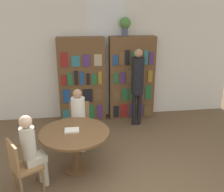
{
  "coord_description": "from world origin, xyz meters",
  "views": [
    {
      "loc": [
        -0.7,
        -2.95,
        2.77
      ],
      "look_at": [
        -0.06,
        1.84,
        1.05
      ],
      "focal_mm": 42.0,
      "sensor_mm": 36.0,
      "label": 1
    }
  ],
  "objects_px": {
    "reading_table": "(75,138)",
    "seated_reader_right": "(32,148)",
    "chair_near_camera": "(21,164)",
    "librarian_standing": "(138,80)",
    "bookshelf_left": "(82,80)",
    "chair_left_side": "(79,121)",
    "seated_reader_left": "(78,116)",
    "flower_vase": "(125,24)",
    "bookshelf_right": "(132,78)"
  },
  "relations": [
    {
      "from": "flower_vase",
      "to": "reading_table",
      "type": "xyz_separation_m",
      "value": [
        -1.23,
        -2.16,
        -1.69
      ]
    },
    {
      "from": "reading_table",
      "to": "seated_reader_right",
      "type": "height_order",
      "value": "seated_reader_right"
    },
    {
      "from": "chair_near_camera",
      "to": "librarian_standing",
      "type": "xyz_separation_m",
      "value": [
        2.25,
        2.13,
        0.62
      ]
    },
    {
      "from": "flower_vase",
      "to": "seated_reader_left",
      "type": "xyz_separation_m",
      "value": [
        -1.16,
        -1.42,
        -1.61
      ]
    },
    {
      "from": "seated_reader_right",
      "to": "chair_near_camera",
      "type": "bearing_deg",
      "value": -90.0
    },
    {
      "from": "reading_table",
      "to": "seated_reader_right",
      "type": "relative_size",
      "value": 0.95
    },
    {
      "from": "bookshelf_left",
      "to": "seated_reader_left",
      "type": "relative_size",
      "value": 1.65
    },
    {
      "from": "bookshelf_right",
      "to": "seated_reader_right",
      "type": "bearing_deg",
      "value": -129.01
    },
    {
      "from": "bookshelf_left",
      "to": "chair_left_side",
      "type": "distance_m",
      "value": 1.34
    },
    {
      "from": "bookshelf_left",
      "to": "bookshelf_right",
      "type": "xyz_separation_m",
      "value": [
        1.22,
        -0.0,
        0.0
      ]
    },
    {
      "from": "bookshelf_left",
      "to": "flower_vase",
      "type": "height_order",
      "value": "flower_vase"
    },
    {
      "from": "reading_table",
      "to": "chair_left_side",
      "type": "height_order",
      "value": "chair_left_side"
    },
    {
      "from": "flower_vase",
      "to": "bookshelf_left",
      "type": "bearing_deg",
      "value": -179.74
    },
    {
      "from": "reading_table",
      "to": "seated_reader_left",
      "type": "height_order",
      "value": "seated_reader_left"
    },
    {
      "from": "bookshelf_left",
      "to": "bookshelf_right",
      "type": "bearing_deg",
      "value": -0.0
    },
    {
      "from": "bookshelf_right",
      "to": "bookshelf_left",
      "type": "bearing_deg",
      "value": 180.0
    },
    {
      "from": "seated_reader_left",
      "to": "flower_vase",
      "type": "bearing_deg",
      "value": -123.85
    },
    {
      "from": "flower_vase",
      "to": "seated_reader_right",
      "type": "bearing_deg",
      "value": -126.33
    },
    {
      "from": "reading_table",
      "to": "chair_near_camera",
      "type": "relative_size",
      "value": 1.33
    },
    {
      "from": "seated_reader_right",
      "to": "seated_reader_left",
      "type": "bearing_deg",
      "value": 117.14
    },
    {
      "from": "bookshelf_left",
      "to": "chair_left_side",
      "type": "bearing_deg",
      "value": -94.76
    },
    {
      "from": "chair_left_side",
      "to": "bookshelf_right",
      "type": "bearing_deg",
      "value": -131.69
    },
    {
      "from": "chair_near_camera",
      "to": "librarian_standing",
      "type": "relative_size",
      "value": 0.49
    },
    {
      "from": "reading_table",
      "to": "seated_reader_left",
      "type": "distance_m",
      "value": 0.75
    },
    {
      "from": "reading_table",
      "to": "bookshelf_right",
      "type": "bearing_deg",
      "value": 56.74
    },
    {
      "from": "reading_table",
      "to": "seated_reader_left",
      "type": "bearing_deg",
      "value": 84.58
    },
    {
      "from": "flower_vase",
      "to": "chair_near_camera",
      "type": "xyz_separation_m",
      "value": [
        -2.03,
        -2.63,
        -1.81
      ]
    },
    {
      "from": "reading_table",
      "to": "chair_left_side",
      "type": "relative_size",
      "value": 1.33
    },
    {
      "from": "flower_vase",
      "to": "librarian_standing",
      "type": "relative_size",
      "value": 0.24
    },
    {
      "from": "chair_near_camera",
      "to": "chair_left_side",
      "type": "bearing_deg",
      "value": 117.0
    },
    {
      "from": "bookshelf_right",
      "to": "reading_table",
      "type": "height_order",
      "value": "bookshelf_right"
    },
    {
      "from": "chair_left_side",
      "to": "librarian_standing",
      "type": "xyz_separation_m",
      "value": [
        1.36,
        0.73,
        0.62
      ]
    },
    {
      "from": "seated_reader_right",
      "to": "reading_table",
      "type": "bearing_deg",
      "value": 90.0
    },
    {
      "from": "bookshelf_right",
      "to": "chair_near_camera",
      "type": "height_order",
      "value": "bookshelf_right"
    },
    {
      "from": "bookshelf_left",
      "to": "chair_near_camera",
      "type": "distance_m",
      "value": 2.86
    },
    {
      "from": "flower_vase",
      "to": "librarian_standing",
      "type": "xyz_separation_m",
      "value": [
        0.22,
        -0.51,
        -1.2
      ]
    },
    {
      "from": "bookshelf_left",
      "to": "seated_reader_left",
      "type": "xyz_separation_m",
      "value": [
        -0.12,
        -1.41,
        -0.31
      ]
    },
    {
      "from": "chair_near_camera",
      "to": "chair_left_side",
      "type": "distance_m",
      "value": 1.65
    },
    {
      "from": "bookshelf_right",
      "to": "flower_vase",
      "type": "bearing_deg",
      "value": 178.5
    },
    {
      "from": "bookshelf_left",
      "to": "chair_left_side",
      "type": "relative_size",
      "value": 2.29
    },
    {
      "from": "librarian_standing",
      "to": "chair_near_camera",
      "type": "bearing_deg",
      "value": -136.56
    },
    {
      "from": "bookshelf_right",
      "to": "librarian_standing",
      "type": "distance_m",
      "value": 0.51
    },
    {
      "from": "bookshelf_right",
      "to": "reading_table",
      "type": "relative_size",
      "value": 1.73
    },
    {
      "from": "bookshelf_right",
      "to": "chair_near_camera",
      "type": "distance_m",
      "value": 3.47
    },
    {
      "from": "chair_near_camera",
      "to": "seated_reader_left",
      "type": "relative_size",
      "value": 0.72
    },
    {
      "from": "bookshelf_left",
      "to": "seated_reader_right",
      "type": "relative_size",
      "value": 1.63
    },
    {
      "from": "bookshelf_left",
      "to": "chair_near_camera",
      "type": "xyz_separation_m",
      "value": [
        -0.99,
        -2.63,
        -0.52
      ]
    },
    {
      "from": "chair_left_side",
      "to": "librarian_standing",
      "type": "distance_m",
      "value": 1.66
    },
    {
      "from": "seated_reader_right",
      "to": "librarian_standing",
      "type": "bearing_deg",
      "value": 103.68
    },
    {
      "from": "bookshelf_right",
      "to": "seated_reader_left",
      "type": "height_order",
      "value": "bookshelf_right"
    }
  ]
}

